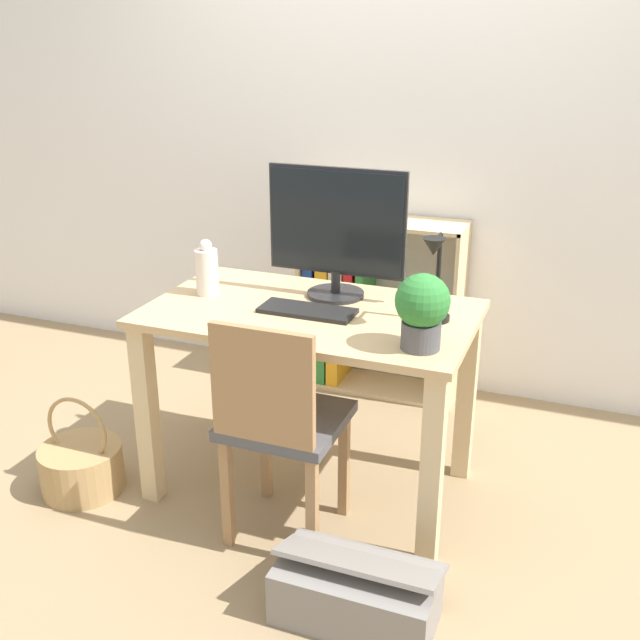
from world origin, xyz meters
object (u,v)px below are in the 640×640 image
at_px(desk_lamp, 435,272).
at_px(bookshelf, 353,305).
at_px(vase, 207,270).
at_px(keyboard, 307,311).
at_px(monitor, 336,228).
at_px(storage_box, 356,592).
at_px(potted_plant, 422,308).
at_px(chair, 279,420).
at_px(basket, 82,466).

height_order(desk_lamp, bookshelf, desk_lamp).
bearing_deg(vase, bookshelf, 72.75).
relative_size(keyboard, vase, 1.60).
height_order(monitor, vase, monitor).
height_order(keyboard, storage_box, keyboard).
xyz_separation_m(desk_lamp, bookshelf, (-0.62, 0.95, -0.53)).
xyz_separation_m(vase, storage_box, (0.86, -0.67, -0.76)).
relative_size(keyboard, desk_lamp, 1.08).
height_order(desk_lamp, potted_plant, desk_lamp).
distance_m(vase, potted_plant, 0.95).
distance_m(monitor, keyboard, 0.35).
xyz_separation_m(chair, storage_box, (0.38, -0.29, -0.39)).
bearing_deg(chair, potted_plant, 13.39).
bearing_deg(desk_lamp, vase, 179.22).
relative_size(vase, bookshelf, 0.25).
bearing_deg(basket, chair, 0.20).
bearing_deg(bookshelf, basket, -117.83).
distance_m(chair, basket, 0.96).
bearing_deg(bookshelf, chair, -82.18).
bearing_deg(monitor, vase, -161.04).
distance_m(keyboard, potted_plant, 0.52).
bearing_deg(storage_box, desk_lamp, 85.53).
bearing_deg(desk_lamp, bookshelf, 122.97).
bearing_deg(basket, monitor, 31.73).
bearing_deg(bookshelf, storage_box, -70.59).
relative_size(keyboard, basket, 0.87).
height_order(monitor, potted_plant, monitor).
xyz_separation_m(potted_plant, bookshelf, (-0.63, 1.16, -0.47)).
distance_m(monitor, potted_plant, 0.60).
bearing_deg(chair, bookshelf, 91.99).
bearing_deg(potted_plant, basket, -173.17).
bearing_deg(storage_box, monitor, 114.39).
bearing_deg(storage_box, vase, 142.11).
bearing_deg(potted_plant, chair, -160.77).
height_order(keyboard, basket, keyboard).
height_order(bookshelf, basket, bookshelf).
bearing_deg(desk_lamp, basket, -164.24).
bearing_deg(bookshelf, desk_lamp, -57.03).
bearing_deg(keyboard, potted_plant, -20.12).
xyz_separation_m(potted_plant, basket, (-1.32, -0.16, -0.80)).
height_order(desk_lamp, basket, desk_lamp).
bearing_deg(vase, desk_lamp, -0.78).
relative_size(vase, desk_lamp, 0.68).
bearing_deg(bookshelf, keyboard, -81.08).
xyz_separation_m(monitor, bookshelf, (-0.19, 0.77, -0.60)).
relative_size(keyboard, storage_box, 0.70).
bearing_deg(basket, potted_plant, 6.83).
relative_size(desk_lamp, bookshelf, 0.37).
distance_m(vase, desk_lamp, 0.91).
xyz_separation_m(monitor, basket, (-0.89, -0.55, -0.94)).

